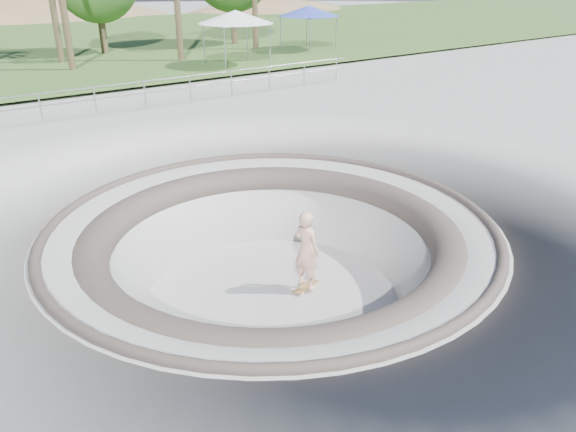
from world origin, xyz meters
name	(u,v)px	position (x,y,z in m)	size (l,w,h in m)	color
ground	(271,225)	(0.00, 0.00, 0.00)	(180.00, 180.00, 0.00)	#A9A8A3
skate_bowl	(272,294)	(0.00, 0.00, -1.83)	(14.00, 14.00, 4.10)	#A9A8A3
distant_hills	(3,91)	(3.78, 57.17, -7.02)	(103.20, 45.00, 28.60)	brown
safety_railing	(95,100)	(0.00, 12.00, 0.69)	(25.00, 0.06, 1.03)	gray
skateboard	(306,286)	(0.87, -0.21, -1.83)	(0.83, 0.43, 0.08)	olive
skater	(307,250)	(0.87, -0.21, -0.82)	(0.73, 0.48, 1.99)	#E7AD95
canopy_white	(236,17)	(9.87, 18.00, 2.81)	(5.71, 5.71, 2.89)	gray
canopy_blue	(309,11)	(16.79, 20.54, 2.67)	(5.32, 5.32, 2.74)	gray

